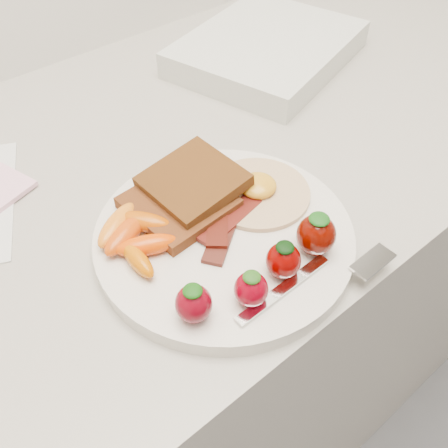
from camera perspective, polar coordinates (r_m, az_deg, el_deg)
counter at (r=0.98m, az=-5.69°, el=-13.81°), size 2.00×0.60×0.90m
plate at (r=0.52m, az=-0.00°, el=-1.43°), size 0.27×0.27×0.02m
toast_lower at (r=0.54m, az=-5.19°, el=2.32°), size 0.10×0.10×0.01m
toast_upper at (r=0.54m, az=-3.56°, el=4.91°), size 0.10×0.10×0.02m
fried_egg at (r=0.55m, az=3.91°, el=3.81°), size 0.14×0.14×0.02m
bacon_strips at (r=0.52m, az=-0.05°, el=0.12°), size 0.10×0.09×0.01m
baby_carrots at (r=0.51m, az=-10.34°, el=-1.21°), size 0.08×0.10×0.02m
strawberries at (r=0.46m, az=5.39°, el=-4.64°), size 0.17×0.05×0.05m
fork at (r=0.48m, az=11.49°, el=-5.83°), size 0.17×0.05×0.00m
appliance at (r=0.83m, az=5.01°, el=19.31°), size 0.33×0.29×0.04m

